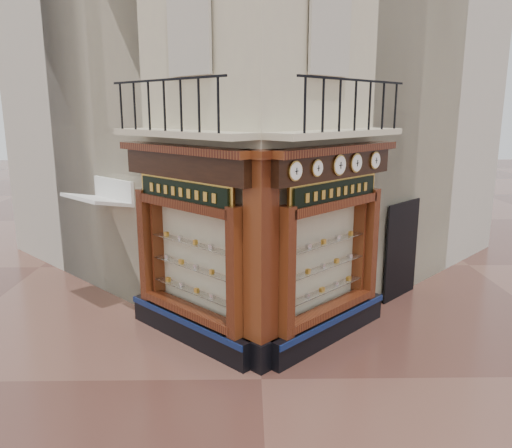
{
  "coord_description": "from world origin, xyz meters",
  "views": [
    {
      "loc": [
        -0.22,
        -7.95,
        4.62
      ],
      "look_at": [
        -0.06,
        2.0,
        2.35
      ],
      "focal_mm": 35.0,
      "sensor_mm": 36.0,
      "label": 1
    }
  ],
  "objects_px": {
    "corner_pilaster": "(261,265)",
    "signboard_left": "(183,192)",
    "clock_e": "(375,160)",
    "clock_b": "(317,168)",
    "awning": "(104,304)",
    "clock_d": "(356,163)",
    "signboard_right": "(336,191)",
    "clock_a": "(295,171)",
    "clock_c": "(339,165)"
  },
  "relations": [
    {
      "from": "clock_d",
      "to": "signboard_right",
      "type": "distance_m",
      "value": 0.73
    },
    {
      "from": "awning",
      "to": "signboard_right",
      "type": "height_order",
      "value": "signboard_right"
    },
    {
      "from": "clock_d",
      "to": "awning",
      "type": "relative_size",
      "value": 0.23
    },
    {
      "from": "corner_pilaster",
      "to": "signboard_right",
      "type": "relative_size",
      "value": 1.99
    },
    {
      "from": "awning",
      "to": "signboard_left",
      "type": "distance_m",
      "value": 4.35
    },
    {
      "from": "clock_b",
      "to": "clock_d",
      "type": "height_order",
      "value": "clock_d"
    },
    {
      "from": "clock_c",
      "to": "awning",
      "type": "height_order",
      "value": "clock_c"
    },
    {
      "from": "corner_pilaster",
      "to": "signboard_left",
      "type": "xyz_separation_m",
      "value": [
        -1.46,
        1.01,
        1.15
      ]
    },
    {
      "from": "clock_c",
      "to": "signboard_right",
      "type": "relative_size",
      "value": 0.2
    },
    {
      "from": "corner_pilaster",
      "to": "clock_b",
      "type": "xyz_separation_m",
      "value": [
        1.01,
        0.4,
        1.67
      ]
    },
    {
      "from": "clock_a",
      "to": "signboard_left",
      "type": "bearing_deg",
      "value": 107.97
    },
    {
      "from": "corner_pilaster",
      "to": "signboard_right",
      "type": "height_order",
      "value": "corner_pilaster"
    },
    {
      "from": "corner_pilaster",
      "to": "awning",
      "type": "height_order",
      "value": "corner_pilaster"
    },
    {
      "from": "clock_d",
      "to": "signboard_left",
      "type": "relative_size",
      "value": 0.19
    },
    {
      "from": "clock_c",
      "to": "signboard_left",
      "type": "height_order",
      "value": "clock_c"
    },
    {
      "from": "corner_pilaster",
      "to": "signboard_left",
      "type": "distance_m",
      "value": 2.12
    },
    {
      "from": "awning",
      "to": "signboard_right",
      "type": "distance_m",
      "value": 6.39
    },
    {
      "from": "clock_e",
      "to": "awning",
      "type": "bearing_deg",
      "value": 123.43
    },
    {
      "from": "awning",
      "to": "signboard_left",
      "type": "height_order",
      "value": "signboard_left"
    },
    {
      "from": "awning",
      "to": "signboard_right",
      "type": "xyz_separation_m",
      "value": [
        5.21,
        -2.03,
        3.1
      ]
    },
    {
      "from": "clock_a",
      "to": "clock_b",
      "type": "height_order",
      "value": "clock_a"
    },
    {
      "from": "clock_c",
      "to": "clock_d",
      "type": "height_order",
      "value": "clock_c"
    },
    {
      "from": "clock_b",
      "to": "clock_d",
      "type": "xyz_separation_m",
      "value": [
        0.89,
        0.89,
        -0.0
      ]
    },
    {
      "from": "clock_e",
      "to": "signboard_left",
      "type": "height_order",
      "value": "clock_e"
    },
    {
      "from": "clock_c",
      "to": "clock_d",
      "type": "xyz_separation_m",
      "value": [
        0.4,
        0.4,
        0.0
      ]
    },
    {
      "from": "clock_b",
      "to": "signboard_left",
      "type": "height_order",
      "value": "clock_b"
    },
    {
      "from": "signboard_left",
      "to": "signboard_right",
      "type": "relative_size",
      "value": 1.01
    },
    {
      "from": "clock_a",
      "to": "clock_d",
      "type": "relative_size",
      "value": 0.92
    },
    {
      "from": "awning",
      "to": "clock_a",
      "type": "bearing_deg",
      "value": -170.34
    },
    {
      "from": "clock_a",
      "to": "clock_b",
      "type": "distance_m",
      "value": 0.61
    },
    {
      "from": "clock_d",
      "to": "awning",
      "type": "xyz_separation_m",
      "value": [
        -5.64,
        1.75,
        -3.62
      ]
    },
    {
      "from": "clock_b",
      "to": "awning",
      "type": "height_order",
      "value": "clock_b"
    },
    {
      "from": "signboard_right",
      "to": "clock_c",
      "type": "bearing_deg",
      "value": -121.33
    },
    {
      "from": "signboard_left",
      "to": "awning",
      "type": "bearing_deg",
      "value": 3.45
    },
    {
      "from": "signboard_right",
      "to": "clock_e",
      "type": "bearing_deg",
      "value": -5.27
    },
    {
      "from": "corner_pilaster",
      "to": "clock_b",
      "type": "relative_size",
      "value": 12.82
    },
    {
      "from": "clock_c",
      "to": "clock_d",
      "type": "bearing_deg",
      "value": 0.0
    },
    {
      "from": "clock_a",
      "to": "awning",
      "type": "bearing_deg",
      "value": 99.66
    },
    {
      "from": "clock_c",
      "to": "signboard_right",
      "type": "distance_m",
      "value": 0.54
    },
    {
      "from": "clock_d",
      "to": "signboard_right",
      "type": "bearing_deg",
      "value": 167.56
    },
    {
      "from": "corner_pilaster",
      "to": "awning",
      "type": "relative_size",
      "value": 2.4
    },
    {
      "from": "clock_b",
      "to": "signboard_left",
      "type": "distance_m",
      "value": 2.6
    },
    {
      "from": "awning",
      "to": "clock_d",
      "type": "bearing_deg",
      "value": -152.24
    },
    {
      "from": "corner_pilaster",
      "to": "clock_c",
      "type": "xyz_separation_m",
      "value": [
        1.49,
        0.89,
        1.67
      ]
    },
    {
      "from": "clock_b",
      "to": "clock_c",
      "type": "distance_m",
      "value": 0.68
    },
    {
      "from": "clock_a",
      "to": "awning",
      "type": "distance_m",
      "value": 6.42
    },
    {
      "from": "clock_a",
      "to": "clock_c",
      "type": "xyz_separation_m",
      "value": [
        0.91,
        0.91,
        -0.0
      ]
    },
    {
      "from": "clock_b",
      "to": "clock_e",
      "type": "relative_size",
      "value": 0.87
    },
    {
      "from": "clock_b",
      "to": "corner_pilaster",
      "type": "bearing_deg",
      "value": 156.85
    },
    {
      "from": "clock_b",
      "to": "clock_e",
      "type": "height_order",
      "value": "clock_e"
    }
  ]
}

